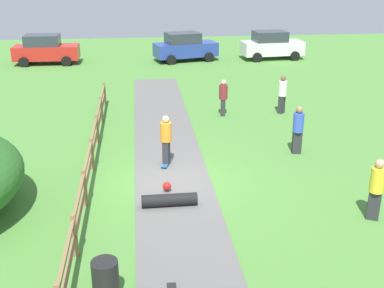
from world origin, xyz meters
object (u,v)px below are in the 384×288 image
(trash_bin, at_px, (106,280))
(bystander_yellow, at_px, (377,187))
(bystander_white, at_px, (282,93))
(parked_car_blue, at_px, (185,47))
(parked_car_white, at_px, (272,45))
(skater_riding, at_px, (166,138))
(bystander_maroon, at_px, (223,96))
(bystander_blue, at_px, (298,128))
(skater_fallen, at_px, (169,199))
(parked_car_red, at_px, (45,49))

(trash_bin, distance_m, bystander_yellow, 7.48)
(bystander_white, relative_size, parked_car_blue, 0.39)
(bystander_white, height_order, parked_car_white, parked_car_white)
(skater_riding, bearing_deg, bystander_maroon, 61.86)
(bystander_maroon, xyz_separation_m, parked_car_white, (5.56, 12.56, 0.06))
(bystander_white, distance_m, parked_car_white, 12.84)
(bystander_maroon, distance_m, parked_car_blue, 12.56)
(bystander_yellow, relative_size, bystander_blue, 0.99)
(trash_bin, distance_m, skater_fallen, 4.28)
(bystander_yellow, bearing_deg, bystander_maroon, 104.24)
(bystander_yellow, bearing_deg, bystander_blue, 96.77)
(parked_car_blue, bearing_deg, skater_fallen, -96.85)
(bystander_maroon, xyz_separation_m, parked_car_blue, (-0.47, 12.55, 0.06))
(skater_fallen, xyz_separation_m, bystander_blue, (4.85, 3.48, 0.78))
(skater_riding, distance_m, parked_car_red, 19.21)
(bystander_blue, bearing_deg, skater_riding, -173.05)
(trash_bin, bearing_deg, skater_fallen, 68.35)
(skater_fallen, xyz_separation_m, parked_car_white, (8.54, 20.83, 0.76))
(trash_bin, relative_size, parked_car_white, 0.21)
(bystander_yellow, height_order, bystander_maroon, bystander_yellow)
(bystander_yellow, height_order, parked_car_white, parked_car_white)
(bystander_white, xyz_separation_m, bystander_blue, (-0.83, -4.84, 0.02))
(parked_car_blue, bearing_deg, parked_car_red, 179.92)
(bystander_white, distance_m, parked_car_red, 17.65)
(bystander_blue, bearing_deg, bystander_white, 80.27)
(skater_riding, xyz_separation_m, skater_fallen, (-0.10, -2.90, -0.79))
(bystander_blue, distance_m, bystander_maroon, 5.14)
(bystander_white, height_order, bystander_maroon, bystander_white)
(skater_riding, bearing_deg, trash_bin, -103.75)
(bystander_maroon, relative_size, parked_car_red, 0.39)
(bystander_yellow, bearing_deg, bystander_white, 88.52)
(bystander_yellow, xyz_separation_m, bystander_maroon, (-2.45, 9.66, -0.07))
(bystander_white, bearing_deg, skater_riding, -135.83)
(bystander_white, bearing_deg, bystander_maroon, -179.02)
(bystander_white, xyz_separation_m, parked_car_blue, (-3.18, 12.51, -0.00))
(parked_car_red, bearing_deg, bystander_maroon, -52.22)
(skater_fallen, height_order, parked_car_blue, parked_car_blue)
(skater_riding, bearing_deg, parked_car_blue, 82.38)
(bystander_blue, bearing_deg, parked_car_red, 123.78)
(skater_fallen, bearing_deg, parked_car_blue, 83.15)
(bystander_white, bearing_deg, parked_car_red, 134.82)
(trash_bin, height_order, parked_car_red, parked_car_red)
(skater_fallen, distance_m, parked_car_white, 22.52)
(skater_riding, xyz_separation_m, bystander_yellow, (5.32, -4.30, -0.03))
(parked_car_white, bearing_deg, bystander_maroon, -113.87)
(skater_riding, bearing_deg, parked_car_white, 64.82)
(bystander_maroon, height_order, parked_car_white, parked_car_white)
(trash_bin, xyz_separation_m, bystander_yellow, (7.00, 2.57, 0.52))
(bystander_blue, bearing_deg, bystander_maroon, 111.37)
(bystander_maroon, bearing_deg, parked_car_red, 127.78)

